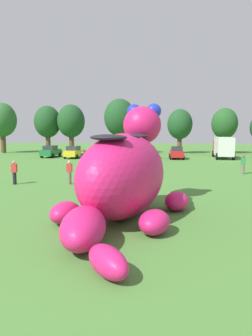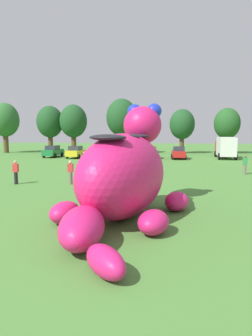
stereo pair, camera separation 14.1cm
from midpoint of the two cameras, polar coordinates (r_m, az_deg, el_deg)
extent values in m
plane|color=#4C8438|center=(14.23, -2.36, -8.46)|extent=(160.00, 160.00, 0.00)
ellipsoid|color=#E01E6B|center=(13.26, -0.80, -1.41)|extent=(4.74, 7.18, 3.71)
ellipsoid|color=#E01E6B|center=(15.77, 2.84, 8.13)|extent=(2.40, 2.55, 1.96)
sphere|color=#1E33CC|center=(16.24, 1.32, 10.70)|extent=(0.78, 0.78, 0.78)
sphere|color=#1E33CC|center=(15.93, 5.06, 10.75)|extent=(0.78, 0.78, 0.78)
ellipsoid|color=black|center=(14.51, 1.28, 6.08)|extent=(1.72, 1.50, 0.25)
ellipsoid|color=black|center=(13.12, -0.81, 5.98)|extent=(1.72, 1.50, 0.25)
ellipsoid|color=black|center=(11.59, -3.71, 5.82)|extent=(1.72, 1.50, 0.25)
ellipsoid|color=#E01E6B|center=(15.95, -5.42, -5.11)|extent=(1.47, 1.81, 0.91)
ellipsoid|color=#E01E6B|center=(14.70, 9.34, -6.23)|extent=(1.47, 1.81, 0.91)
ellipsoid|color=#E01E6B|center=(12.78, -11.80, -8.31)|extent=(1.47, 1.81, 0.91)
ellipsoid|color=#E01E6B|center=(11.31, 5.04, -10.21)|extent=(1.47, 1.81, 0.91)
ellipsoid|color=#E01E6B|center=(10.17, -8.52, -11.12)|extent=(1.82, 3.12, 1.30)
ellipsoid|color=#E01E6B|center=(8.27, -3.99, -17.33)|extent=(1.67, 1.83, 0.79)
cube|color=#1E7238|center=(45.11, -14.20, 2.93)|extent=(1.94, 4.19, 0.80)
cube|color=#2D333D|center=(44.93, -14.31, 3.80)|extent=(1.61, 2.05, 0.60)
cylinder|color=black|center=(46.65, -14.51, 2.55)|extent=(0.28, 0.65, 0.64)
cylinder|color=black|center=(45.97, -12.57, 2.55)|extent=(0.28, 0.65, 0.64)
cylinder|color=black|center=(44.35, -15.86, 2.29)|extent=(0.28, 0.65, 0.64)
cylinder|color=black|center=(43.64, -13.84, 2.28)|extent=(0.28, 0.65, 0.64)
cube|color=yellow|center=(43.00, -9.99, 2.84)|extent=(1.89, 4.17, 0.80)
cube|color=#2D333D|center=(42.81, -10.07, 3.76)|extent=(1.59, 2.04, 0.60)
cylinder|color=black|center=(44.51, -10.48, 2.45)|extent=(0.27, 0.65, 0.64)
cylinder|color=black|center=(43.96, -8.39, 2.44)|extent=(0.27, 0.65, 0.64)
cylinder|color=black|center=(42.13, -11.64, 2.17)|extent=(0.27, 0.65, 0.64)
cylinder|color=black|center=(41.56, -9.44, 2.16)|extent=(0.27, 0.65, 0.64)
cube|color=white|center=(42.14, -5.55, 2.83)|extent=(1.92, 4.19, 0.80)
cube|color=#2D333D|center=(41.95, -5.60, 3.77)|extent=(1.60, 2.05, 0.60)
cylinder|color=black|center=(43.56, -6.39, 2.43)|extent=(0.27, 0.65, 0.64)
cylinder|color=black|center=(43.31, -4.17, 2.43)|extent=(0.27, 0.65, 0.64)
cylinder|color=black|center=(41.07, -6.99, 2.14)|extent=(0.27, 0.65, 0.64)
cylinder|color=black|center=(40.80, -4.64, 2.14)|extent=(0.27, 0.65, 0.64)
cube|color=orange|center=(42.16, -0.71, 2.87)|extent=(1.88, 4.17, 0.80)
cube|color=#2D333D|center=(41.97, -0.75, 3.80)|extent=(1.58, 2.03, 0.60)
cylinder|color=black|center=(43.59, -1.53, 2.47)|extent=(0.27, 0.65, 0.64)
cylinder|color=black|center=(43.31, 0.68, 2.45)|extent=(0.27, 0.65, 0.64)
cylinder|color=black|center=(41.10, -2.18, 2.19)|extent=(0.27, 0.65, 0.64)
cylinder|color=black|center=(40.81, 0.17, 2.16)|extent=(0.27, 0.65, 0.64)
cube|color=#B7BABF|center=(41.25, 4.14, 2.75)|extent=(2.07, 4.24, 0.80)
cube|color=#2D333D|center=(41.06, 4.12, 3.71)|extent=(1.67, 2.10, 0.60)
cylinder|color=black|center=(42.66, 3.23, 2.36)|extent=(0.30, 0.66, 0.64)
cylinder|color=black|center=(42.44, 5.50, 2.32)|extent=(0.30, 0.66, 0.64)
cylinder|color=black|center=(40.15, 2.69, 2.08)|extent=(0.30, 0.66, 0.64)
cylinder|color=black|center=(39.92, 5.10, 2.03)|extent=(0.30, 0.66, 0.64)
cube|color=red|center=(41.76, 9.48, 2.73)|extent=(1.75, 4.12, 0.80)
cube|color=#2D333D|center=(41.56, 9.52, 3.68)|extent=(1.52, 1.98, 0.60)
cylinder|color=black|center=(43.01, 8.24, 2.34)|extent=(0.25, 0.64, 0.64)
cylinder|color=black|center=(43.11, 10.50, 2.31)|extent=(0.25, 0.64, 0.64)
cylinder|color=black|center=(40.48, 8.38, 2.05)|extent=(0.25, 0.64, 0.64)
cylinder|color=black|center=(40.59, 10.78, 2.01)|extent=(0.25, 0.64, 0.64)
cube|color=#B2231E|center=(46.39, 17.46, 3.77)|extent=(2.09, 1.90, 1.90)
cube|color=silver|center=(43.21, 18.05, 3.92)|extent=(2.34, 4.71, 2.50)
cylinder|color=black|center=(46.32, 16.19, 2.63)|extent=(0.33, 0.91, 0.90)
cylinder|color=black|center=(46.60, 18.64, 2.56)|extent=(0.33, 0.91, 0.90)
cylinder|color=black|center=(41.56, 16.87, 2.13)|extent=(0.33, 0.91, 0.90)
cylinder|color=black|center=(41.88, 19.72, 2.05)|extent=(0.33, 0.91, 0.90)
cylinder|color=brown|center=(56.71, -22.38, 4.23)|extent=(0.87, 0.87, 3.05)
ellipsoid|color=#2D662D|center=(56.70, -22.58, 8.47)|extent=(4.87, 4.87, 5.85)
cylinder|color=brown|center=(54.81, -14.66, 4.36)|extent=(0.82, 0.82, 2.88)
ellipsoid|color=#1E4C23|center=(54.78, -14.79, 8.51)|extent=(4.60, 4.60, 5.53)
cylinder|color=brown|center=(52.59, -10.39, 4.39)|extent=(0.83, 0.83, 2.92)
ellipsoid|color=#1E4C23|center=(52.57, -10.49, 8.78)|extent=(4.67, 4.67, 5.60)
cylinder|color=brown|center=(50.31, -1.29, 4.55)|extent=(0.92, 0.92, 3.20)
ellipsoid|color=#1E4C23|center=(50.31, -1.31, 9.59)|extent=(5.13, 5.13, 6.15)
cylinder|color=brown|center=(51.82, 10.05, 4.20)|extent=(0.75, 0.75, 2.63)
ellipsoid|color=#1E4C23|center=(51.77, 10.14, 8.21)|extent=(4.20, 4.20, 5.04)
cylinder|color=brown|center=(53.34, 18.03, 4.07)|extent=(0.77, 0.77, 2.69)
ellipsoid|color=#235623|center=(53.30, 18.18, 8.06)|extent=(4.30, 4.30, 5.16)
cylinder|color=black|center=(22.91, -20.61, -1.84)|extent=(0.26, 0.26, 0.88)
cube|color=red|center=(22.82, -20.69, -0.01)|extent=(0.38, 0.22, 0.60)
sphere|color=tan|center=(22.77, -20.73, 1.04)|extent=(0.22, 0.22, 0.22)
cylinder|color=#726656|center=(28.41, 21.24, -0.23)|extent=(0.26, 0.26, 0.88)
cube|color=#338C4C|center=(28.33, 21.30, 1.26)|extent=(0.38, 0.22, 0.60)
sphere|color=brown|center=(28.29, 21.34, 2.10)|extent=(0.22, 0.22, 0.22)
cylinder|color=#726656|center=(21.89, -10.87, -1.91)|extent=(0.26, 0.26, 0.88)
cube|color=red|center=(21.79, -10.92, 0.01)|extent=(0.38, 0.22, 0.60)
sphere|color=beige|center=(21.74, -10.94, 1.11)|extent=(0.22, 0.22, 0.22)
cylinder|color=#2D334C|center=(31.08, -8.34, 0.77)|extent=(0.26, 0.26, 0.88)
cube|color=black|center=(31.01, -8.37, 2.13)|extent=(0.38, 0.22, 0.60)
sphere|color=tan|center=(30.98, -8.38, 2.90)|extent=(0.22, 0.22, 0.22)
camera|label=1|loc=(0.07, -90.28, -0.04)|focal=32.02mm
camera|label=2|loc=(0.07, 89.72, 0.04)|focal=32.02mm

